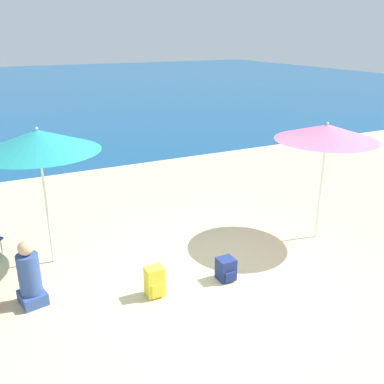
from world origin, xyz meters
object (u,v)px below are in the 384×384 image
beach_umbrella_teal (38,141)px  person_seated_near (30,277)px  backpack_yellow (155,282)px  backpack_navy (226,269)px  beach_umbrella_pink (327,132)px

beach_umbrella_teal → person_seated_near: (-0.43, -0.99, -1.55)m
person_seated_near → backpack_yellow: 1.62m
backpack_yellow → backpack_navy: 1.08m
beach_umbrella_teal → beach_umbrella_pink: bearing=-15.3°
beach_umbrella_pink → backpack_navy: (-2.12, -0.48, -1.70)m
person_seated_near → backpack_yellow: person_seated_near is taller
person_seated_near → backpack_yellow: bearing=-32.0°
beach_umbrella_teal → backpack_navy: 3.23m
beach_umbrella_pink → person_seated_near: size_ratio=2.22×
beach_umbrella_pink → person_seated_near: 4.92m
beach_umbrella_teal → beach_umbrella_pink: size_ratio=1.05×
beach_umbrella_teal → backpack_navy: size_ratio=6.48×
beach_umbrella_pink → backpack_yellow: 3.61m
beach_umbrella_teal → beach_umbrella_pink: beach_umbrella_teal is taller
backpack_yellow → backpack_navy: backpack_yellow is taller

